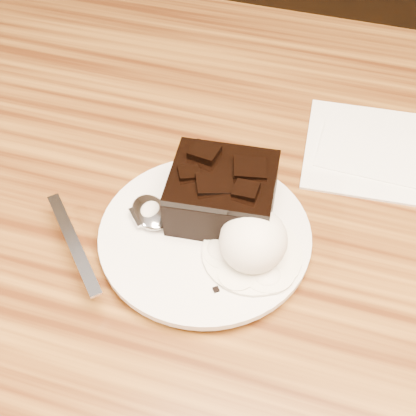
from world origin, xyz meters
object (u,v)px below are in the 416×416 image
(dining_table, at_px, (265,384))
(napkin, at_px, (373,150))
(ice_cream_scoop, at_px, (253,240))
(brownie, at_px, (222,195))
(plate, at_px, (205,237))
(spoon, at_px, (151,213))

(dining_table, xyz_separation_m, napkin, (0.06, 0.13, 0.38))
(dining_table, xyz_separation_m, ice_cream_scoop, (-0.03, -0.06, 0.41))
(dining_table, relative_size, ice_cream_scoop, 18.51)
(dining_table, relative_size, brownie, 12.44)
(ice_cream_scoop, relative_size, napkin, 0.44)
(plate, bearing_deg, spoon, 177.47)
(spoon, distance_m, napkin, 0.26)
(plate, relative_size, brownie, 2.09)
(plate, distance_m, brownie, 0.04)
(dining_table, distance_m, ice_cream_scoop, 0.42)
(brownie, distance_m, spoon, 0.07)
(plate, bearing_deg, brownie, 74.90)
(spoon, xyz_separation_m, napkin, (0.20, 0.17, -0.02))
(ice_cream_scoop, bearing_deg, dining_table, 62.05)
(dining_table, xyz_separation_m, plate, (-0.08, -0.04, 0.38))
(spoon, bearing_deg, napkin, -2.51)
(spoon, relative_size, napkin, 1.27)
(plate, height_order, brownie, brownie)
(plate, xyz_separation_m, brownie, (0.01, 0.03, 0.03))
(dining_table, bearing_deg, ice_cream_scoop, -117.95)
(plate, bearing_deg, dining_table, 28.93)
(dining_table, distance_m, spoon, 0.42)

